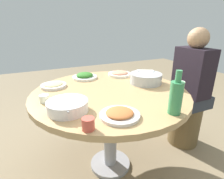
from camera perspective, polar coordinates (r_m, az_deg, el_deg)
name	(u,v)px	position (r m, az deg, el deg)	size (l,w,h in m)	color
ground	(110,164)	(1.80, -0.54, -22.80)	(8.00, 8.00, 0.00)	#816F53
round_dining_table	(110,102)	(1.44, -0.62, -4.10)	(1.21, 1.21, 0.73)	#99999E
rice_bowl	(146,78)	(1.59, 10.72, 3.62)	(0.28, 0.28, 0.10)	#B2B5BA
soup_bowl	(68,106)	(1.10, -13.96, -5.23)	(0.24, 0.27, 0.07)	white
dish_noodles	(53,85)	(1.56, -18.17, 1.36)	(0.21, 0.21, 0.04)	silver
dish_tofu_braise	(120,114)	(1.02, 2.46, -7.80)	(0.23, 0.23, 0.04)	silver
dish_shrimp	(119,74)	(1.82, 2.41, 5.10)	(0.23, 0.23, 0.04)	white
dish_greens	(85,76)	(1.73, -8.69, 4.26)	(0.23, 0.23, 0.05)	white
green_bottle	(176,97)	(1.08, 19.71, -2.18)	(0.08, 0.08, 0.26)	#398C54
tea_cup_near	(44,99)	(1.27, -20.81, -2.72)	(0.06, 0.06, 0.05)	white
tea_cup_far	(180,85)	(1.51, 20.78, 1.22)	(0.08, 0.08, 0.07)	silver
tea_cup_side	(88,124)	(0.90, -7.60, -10.82)	(0.06, 0.06, 0.06)	#D04F3F
stool_for_diner_left	(184,124)	(2.10, 22.10, -10.11)	(0.31, 0.31, 0.44)	brown
diner_left	(192,75)	(1.89, 24.24, 4.11)	(0.35, 0.34, 0.76)	#2D333D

